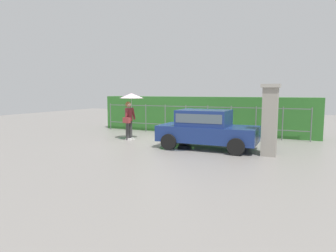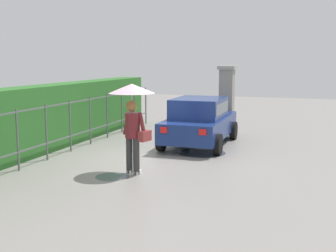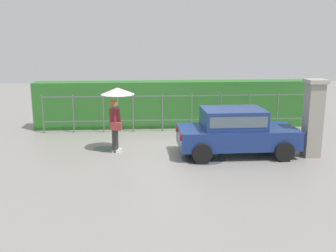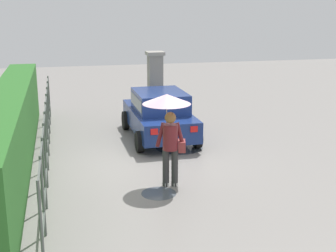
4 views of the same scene
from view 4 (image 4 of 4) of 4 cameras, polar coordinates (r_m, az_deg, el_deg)
ground_plane at (r=12.27m, az=-2.28°, el=-4.29°), size 40.00×40.00×0.00m
car at (r=14.09m, az=-1.08°, el=1.63°), size 3.76×1.90×1.48m
pedestrian at (r=10.22m, az=0.05°, el=1.19°), size 1.07×1.07×2.10m
gate_pillar at (r=16.31m, az=-1.58°, el=5.00°), size 0.60×0.60×2.42m
fence_section at (r=12.29m, az=-14.68°, el=-0.73°), size 10.49×0.05×1.50m
hedge_row at (r=12.32m, az=-18.71°, el=-0.39°), size 11.44×0.90×1.90m
puddle_near at (r=13.38m, az=1.39°, el=-2.65°), size 1.37×1.37×0.00m
puddle_far at (r=10.23m, az=-1.14°, el=-8.26°), size 0.77×0.77×0.00m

